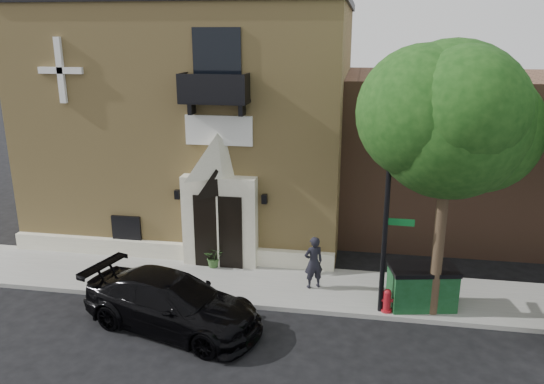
% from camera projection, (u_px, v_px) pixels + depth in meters
% --- Properties ---
extents(ground, '(120.00, 120.00, 0.00)m').
position_uv_depth(ground, '(230.00, 307.00, 16.15)').
color(ground, black).
rests_on(ground, ground).
extents(sidewalk, '(42.00, 3.00, 0.15)m').
position_uv_depth(sidewalk, '(271.00, 285.00, 17.38)').
color(sidewalk, gray).
rests_on(sidewalk, ground).
extents(church, '(12.20, 11.01, 9.30)m').
position_uv_depth(church, '(205.00, 115.00, 22.81)').
color(church, tan).
rests_on(church, ground).
extents(street_tree_left, '(4.97, 4.38, 7.77)m').
position_uv_depth(street_tree_left, '(452.00, 119.00, 13.81)').
color(street_tree_left, '#38281C').
rests_on(street_tree_left, sidewalk).
extents(black_sedan, '(5.67, 3.53, 1.53)m').
position_uv_depth(black_sedan, '(172.00, 303.00, 14.86)').
color(black_sedan, black).
rests_on(black_sedan, ground).
extents(street_sign, '(0.86, 0.86, 5.43)m').
position_uv_depth(street_sign, '(386.00, 223.00, 14.89)').
color(street_sign, black).
rests_on(street_sign, sidewalk).
extents(fire_hydrant, '(0.41, 0.33, 0.72)m').
position_uv_depth(fire_hydrant, '(387.00, 300.00, 15.52)').
color(fire_hydrant, maroon).
rests_on(fire_hydrant, sidewalk).
extents(dumpster, '(2.11, 1.45, 1.26)m').
position_uv_depth(dumpster, '(422.00, 286.00, 15.76)').
color(dumpster, '#0F3A17').
rests_on(dumpster, sidewalk).
extents(planter, '(0.75, 0.68, 0.74)m').
position_uv_depth(planter, '(214.00, 257.00, 18.50)').
color(planter, '#3A612D').
rests_on(planter, sidewalk).
extents(pedestrian_near, '(0.75, 0.66, 1.73)m').
position_uv_depth(pedestrian_near, '(314.00, 262.00, 16.86)').
color(pedestrian_near, black).
rests_on(pedestrian_near, sidewalk).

